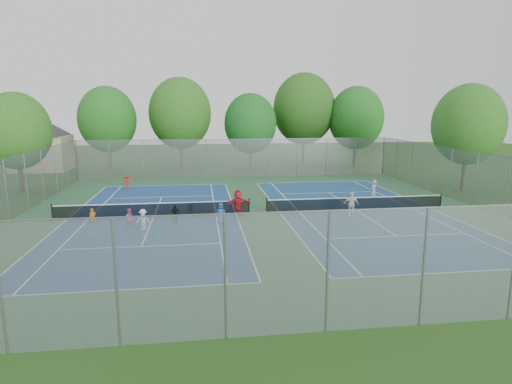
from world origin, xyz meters
TOP-DOWN VIEW (x-y plane):
  - ground at (0.00, 0.00)m, footprint 120.00×120.00m
  - court_pad at (0.00, 0.00)m, footprint 32.00×32.00m
  - court_left at (-7.00, 0.00)m, footprint 10.97×23.77m
  - court_right at (7.00, 0.00)m, footprint 10.97×23.77m
  - net_left at (-7.00, 0.00)m, footprint 12.87×0.10m
  - net_right at (7.00, 0.00)m, footprint 12.87×0.10m
  - fence_north at (0.00, 16.00)m, footprint 32.00×0.10m
  - fence_south at (0.00, -16.00)m, footprint 32.00×0.10m
  - fence_west at (-16.00, 0.00)m, footprint 0.10×32.00m
  - fence_east at (16.00, 0.00)m, footprint 0.10×32.00m
  - house at (-22.00, 24.00)m, footprint 11.03×11.03m
  - tree_nw at (-14.00, 22.00)m, footprint 6.40×6.40m
  - tree_nl at (-6.00, 23.00)m, footprint 7.20×7.20m
  - tree_nc at (2.00, 21.00)m, footprint 6.00×6.00m
  - tree_nr at (9.00, 24.00)m, footprint 7.60×7.60m
  - tree_ne at (15.00, 22.00)m, footprint 6.60×6.60m
  - tree_side_w at (-19.00, 10.00)m, footprint 5.60×5.60m
  - tree_side_e at (19.00, 6.00)m, footprint 6.00×6.00m
  - ball_crate at (-7.70, -1.60)m, footprint 0.42×0.42m
  - ball_hopper at (-4.59, 1.11)m, footprint 0.33×0.33m
  - student_a at (-10.45, -1.84)m, footprint 0.46×0.36m
  - student_b at (-8.06, -2.79)m, footprint 0.72×0.64m
  - student_c at (-7.26, -3.21)m, footprint 0.90×0.63m
  - student_d at (-5.52, -1.56)m, footprint 0.65×0.29m
  - student_e at (-2.66, -2.37)m, footprint 0.69×0.50m
  - student_f at (-1.42, -0.70)m, footprint 1.73×0.82m
  - child_far_baseline at (-10.40, 10.89)m, footprint 0.90×0.67m
  - instructor at (9.12, 2.11)m, footprint 0.77×0.73m
  - teen_court_b at (6.02, -1.65)m, footprint 1.04×0.61m
  - tennis_ball_0 at (-2.82, -4.08)m, footprint 0.07×0.07m
  - tennis_ball_1 at (-6.29, -4.39)m, footprint 0.07×0.07m
  - tennis_ball_2 at (-10.87, -2.13)m, footprint 0.07×0.07m
  - tennis_ball_3 at (-6.28, -6.12)m, footprint 0.07×0.07m
  - tennis_ball_4 at (-4.90, -6.75)m, footprint 0.07×0.07m
  - tennis_ball_5 at (-5.62, -6.02)m, footprint 0.07×0.07m
  - tennis_ball_6 at (-3.02, -2.86)m, footprint 0.07×0.07m
  - tennis_ball_7 at (-10.00, -3.67)m, footprint 0.07×0.07m
  - tennis_ball_8 at (-4.63, -2.94)m, footprint 0.07×0.07m
  - tennis_ball_9 at (-7.77, -6.13)m, footprint 0.07×0.07m

SIDE VIEW (x-z plane):
  - ground at x=0.00m, z-range 0.00..0.00m
  - court_pad at x=0.00m, z-range 0.00..0.01m
  - court_left at x=-7.00m, z-range 0.01..0.02m
  - court_right at x=7.00m, z-range 0.01..0.02m
  - tennis_ball_0 at x=-2.82m, z-range 0.00..0.07m
  - tennis_ball_1 at x=-6.29m, z-range 0.00..0.07m
  - tennis_ball_2 at x=-10.87m, z-range 0.00..0.07m
  - tennis_ball_3 at x=-6.28m, z-range 0.00..0.07m
  - tennis_ball_4 at x=-4.90m, z-range 0.00..0.07m
  - tennis_ball_5 at x=-5.62m, z-range 0.00..0.07m
  - tennis_ball_6 at x=-3.02m, z-range 0.00..0.07m
  - tennis_ball_7 at x=-10.00m, z-range 0.00..0.07m
  - tennis_ball_8 at x=-4.63m, z-range 0.00..0.07m
  - tennis_ball_9 at x=-7.77m, z-range 0.00..0.07m
  - ball_crate at x=-7.70m, z-range 0.00..0.32m
  - ball_hopper at x=-4.59m, z-range 0.00..0.62m
  - net_left at x=-7.00m, z-range 0.00..0.91m
  - net_right at x=7.00m, z-range 0.00..0.91m
  - student_d at x=-5.52m, z-range 0.00..1.09m
  - student_a at x=-10.45m, z-range 0.00..1.09m
  - student_b at x=-8.06m, z-range 0.00..1.24m
  - child_far_baseline at x=-10.40m, z-range 0.00..1.24m
  - student_c at x=-7.26m, z-range 0.00..1.27m
  - student_e at x=-2.66m, z-range 0.00..1.31m
  - teen_court_b at x=6.02m, z-range 0.00..1.66m
  - instructor at x=9.12m, z-range 0.00..1.78m
  - student_f at x=-1.42m, z-range 0.00..1.80m
  - fence_north at x=0.00m, z-range 0.00..4.00m
  - fence_south at x=0.00m, z-range 0.00..4.00m
  - fence_west at x=-16.00m, z-range 0.00..4.00m
  - fence_east at x=16.00m, z-range 0.00..4.00m
  - house at x=-22.00m, z-range 0.56..7.86m
  - tree_side_w at x=-19.00m, z-range 1.01..9.48m
  - tree_nc at x=2.00m, z-range 0.97..9.82m
  - tree_side_e at x=19.00m, z-range 1.14..10.34m
  - tree_nw at x=-14.00m, z-range 1.10..10.68m
  - tree_ne at x=15.00m, z-range 1.08..10.85m
  - tree_nl at x=-6.00m, z-range 1.20..11.89m
  - tree_nr at x=9.00m, z-range 1.33..12.75m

